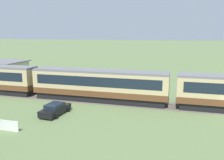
# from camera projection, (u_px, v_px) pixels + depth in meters

# --- Properties ---
(passenger_train) EXTENTS (97.46, 2.99, 4.30)m
(passenger_train) POSITION_uv_depth(u_px,v_px,m) (101.00, 84.00, 32.25)
(passenger_train) COLOR brown
(passenger_train) RESTS_ON ground_plane
(railway_track) EXTENTS (141.45, 3.60, 0.04)m
(railway_track) POSITION_uv_depth(u_px,v_px,m) (92.00, 100.00, 33.05)
(railway_track) COLOR #665B51
(railway_track) RESTS_ON ground_plane
(parked_car_black_2) EXTENTS (2.41, 4.27, 1.33)m
(parked_car_black_2) POSITION_uv_depth(u_px,v_px,m) (55.00, 109.00, 27.12)
(parked_car_black_2) COLOR black
(parked_car_black_2) RESTS_ON ground_plane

